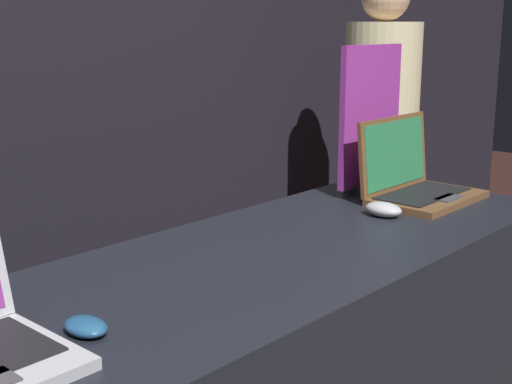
# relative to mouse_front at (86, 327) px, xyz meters

# --- Properties ---
(mouse_front) EXTENTS (0.06, 0.09, 0.03)m
(mouse_front) POSITION_rel_mouse_front_xyz_m (0.00, 0.00, 0.00)
(mouse_front) COLOR navy
(mouse_front) RESTS_ON display_counter
(laptop_back) EXTENTS (0.35, 0.25, 0.24)m
(laptop_back) POSITION_rel_mouse_front_xyz_m (1.21, 0.07, 0.04)
(laptop_back) COLOR brown
(laptop_back) RESTS_ON display_counter
(mouse_back) EXTENTS (0.07, 0.11, 0.04)m
(mouse_back) POSITION_rel_mouse_front_xyz_m (0.98, 0.04, 0.01)
(mouse_back) COLOR #B2B2B7
(mouse_back) RESTS_ON display_counter
(promo_stand_back) EXTENTS (0.30, 0.07, 0.45)m
(promo_stand_back) POSITION_rel_mouse_front_xyz_m (1.21, 0.24, 0.20)
(promo_stand_back) COLOR black
(promo_stand_back) RESTS_ON display_counter
(person_bystander) EXTENTS (0.32, 0.32, 1.70)m
(person_bystander) POSITION_rel_mouse_front_xyz_m (2.00, 0.70, -0.11)
(person_bystander) COLOR #282833
(person_bystander) RESTS_ON ground_plane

